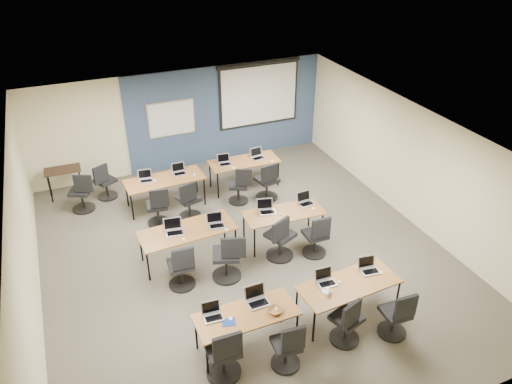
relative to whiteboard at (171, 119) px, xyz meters
name	(u,v)px	position (x,y,z in m)	size (l,w,h in m)	color
floor	(245,255)	(0.30, -4.43, -1.45)	(8.00, 9.00, 0.02)	#6B6354
ceiling	(244,137)	(0.30, -4.43, 1.25)	(8.00, 9.00, 0.02)	white
wall_back	(182,120)	(0.30, 0.07, -0.10)	(8.00, 0.04, 2.70)	beige
wall_front	(380,374)	(0.30, -8.93, -0.10)	(8.00, 0.04, 2.70)	beige
wall_left	(24,248)	(-3.70, -4.43, -0.10)	(0.04, 9.00, 2.70)	beige
wall_right	(411,164)	(4.30, -4.43, -0.10)	(0.04, 9.00, 2.70)	beige
blue_accent_panel	(226,113)	(1.55, 0.04, -0.10)	(5.50, 0.04, 2.70)	#3D5977
whiteboard	(171,119)	(0.00, 0.00, 0.00)	(1.28, 0.03, 0.98)	silver
projector_screen	(259,91)	(2.50, -0.02, 0.44)	(2.40, 0.10, 1.82)	black
training_table_front_left	(246,316)	(-0.60, -6.72, -0.77)	(1.66, 0.69, 0.73)	#975B26
training_table_front_right	(349,286)	(1.30, -6.74, -0.77)	(1.78, 0.74, 0.73)	brown
training_table_mid_left	(187,232)	(-0.81, -4.09, -0.76)	(1.92, 0.80, 0.73)	#A0623E
training_table_mid_right	(284,214)	(1.25, -4.25, -0.77)	(1.70, 0.71, 0.73)	olive
training_table_back_left	(164,181)	(-0.72, -1.84, -0.76)	(1.86, 0.77, 0.73)	olive
training_table_back_right	(244,163)	(1.37, -1.70, -0.77)	(1.76, 0.73, 0.73)	#9D643D
laptop_0	(212,314)	(-1.11, -6.56, -0.66)	(0.31, 0.26, 0.24)	#ABABAB
mouse_0	(230,319)	(-0.87, -6.73, -0.71)	(0.06, 0.09, 0.03)	white
task_chair_0	(224,356)	(-1.13, -7.14, -1.02)	(0.56, 0.56, 1.03)	black
laptop_1	(257,298)	(-0.33, -6.53, -0.65)	(0.36, 0.31, 0.27)	#A9A9AB
mouse_1	(276,308)	(-0.11, -6.80, -0.71)	(0.05, 0.09, 0.03)	white
task_chair_1	(288,349)	(-0.17, -7.36, -1.06)	(0.47, 0.47, 0.96)	black
laptop_2	(325,279)	(0.94, -6.55, -0.66)	(0.32, 0.27, 0.24)	#B1B1BD
mouse_2	(340,282)	(1.16, -6.65, -0.71)	(0.06, 0.09, 0.03)	white
task_chair_2	(347,324)	(0.96, -7.27, -1.04)	(0.52, 0.51, 0.99)	black
laptop_3	(369,267)	(1.81, -6.56, -0.66)	(0.32, 0.27, 0.24)	#B9B9C3
mouse_3	(381,272)	(1.97, -6.71, -0.71)	(0.07, 0.10, 0.04)	white
task_chair_3	(397,318)	(1.80, -7.46, -1.05)	(0.49, 0.49, 0.98)	black
laptop_4	(174,229)	(-1.06, -4.06, -0.65)	(0.36, 0.31, 0.27)	#B9B9B9
mouse_4	(184,239)	(-0.97, -4.39, -0.71)	(0.06, 0.10, 0.04)	white
task_chair_4	(182,270)	(-1.16, -4.87, -1.04)	(0.51, 0.51, 0.99)	black
laptop_5	(216,222)	(-0.22, -4.14, -0.66)	(0.32, 0.28, 0.25)	#ADADBA
mouse_5	(226,230)	(-0.09, -4.40, -0.71)	(0.06, 0.10, 0.04)	white
task_chair_5	(228,260)	(-0.27, -4.97, -1.01)	(0.60, 0.58, 1.05)	black
laptop_6	(266,209)	(0.92, -4.08, -0.66)	(0.35, 0.29, 0.26)	#B3B4C0
mouse_6	(281,214)	(1.16, -4.31, -0.71)	(0.06, 0.09, 0.03)	white
task_chair_6	(280,241)	(0.93, -4.78, -1.02)	(0.61, 0.57, 1.04)	black
laptop_7	(305,201)	(1.83, -4.11, -0.66)	(0.33, 0.28, 0.25)	#A6A6B4
mouse_7	(313,209)	(1.88, -4.39, -0.71)	(0.06, 0.10, 0.04)	white
task_chair_7	(316,239)	(1.66, -4.98, -1.04)	(0.50, 0.50, 0.99)	black
laptop_8	(146,178)	(-1.13, -1.73, -0.66)	(0.32, 0.27, 0.24)	#ACACAD
mouse_8	(155,181)	(-0.95, -1.85, -0.71)	(0.06, 0.10, 0.03)	white
task_chair_8	(158,209)	(-1.07, -2.59, -1.04)	(0.51, 0.51, 0.99)	black
laptop_9	(179,171)	(-0.31, -1.69, -0.66)	(0.32, 0.27, 0.24)	#AFAFB4
mouse_9	(194,175)	(-0.01, -1.93, -0.71)	(0.06, 0.09, 0.03)	white
task_chair_9	(189,203)	(-0.36, -2.62, -1.03)	(0.53, 0.53, 1.01)	black
laptop_10	(224,162)	(0.86, -1.65, -0.66)	(0.31, 0.27, 0.24)	#AFAEB5
mouse_10	(234,168)	(0.99, -1.97, -0.71)	(0.07, 0.11, 0.04)	white
task_chair_10	(240,188)	(0.97, -2.40, -1.05)	(0.51, 0.48, 0.97)	black
laptop_11	(257,156)	(1.75, -1.66, -0.66)	(0.33, 0.28, 0.25)	#B2B2BC
mouse_11	(272,161)	(2.01, -1.98, -0.71)	(0.06, 0.09, 0.03)	white
task_chair_11	(267,184)	(1.65, -2.52, -1.03)	(0.55, 0.55, 1.02)	black
blue_mousepad	(229,322)	(-0.92, -6.78, -0.72)	(0.22, 0.18, 0.01)	navy
snack_bowl	(275,310)	(-0.16, -6.85, -0.69)	(0.25, 0.25, 0.06)	brown
snack_plate	(326,291)	(0.84, -6.75, -0.71)	(0.17, 0.17, 0.01)	white
coffee_cup	(330,293)	(0.85, -6.86, -0.67)	(0.07, 0.07, 0.07)	white
utility_table	(63,173)	(-2.90, -0.43, -0.80)	(0.85, 0.47, 0.75)	#372119
spare_chair_a	(105,184)	(-2.00, -0.93, -1.05)	(0.53, 0.49, 0.97)	black
spare_chair_b	(82,195)	(-2.58, -1.29, -1.03)	(0.57, 0.53, 1.01)	black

